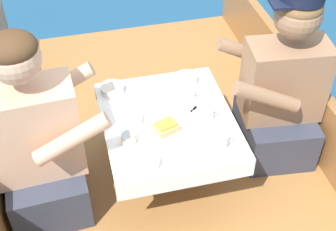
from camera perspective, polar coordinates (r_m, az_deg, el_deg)
name	(u,v)px	position (r m, az deg, el deg)	size (l,w,h in m)	color
ground_plane	(166,197)	(2.76, -0.22, -9.85)	(60.00, 60.00, 0.00)	navy
boat_deck	(166,182)	(2.66, -0.23, -8.14)	(1.75, 2.90, 0.26)	#9E6B38
gunwale_starboard	(315,117)	(2.69, 17.47, -0.14)	(0.06, 2.90, 0.38)	#936033
cockpit_table	(168,125)	(2.28, 0.00, -1.21)	(0.62, 0.70, 0.40)	#B2B2B7
person_port	(38,145)	(2.20, -15.51, -3.47)	(0.54, 0.46, 0.99)	#333847
person_starboard	(281,90)	(2.47, 13.63, 2.98)	(0.55, 0.49, 0.98)	#333847
plate_sandwich	(166,131)	(2.18, -0.22, -1.93)	(0.19, 0.19, 0.01)	silver
plate_bread	(144,101)	(2.34, -2.90, 1.79)	(0.18, 0.18, 0.01)	silver
sandwich	(166,127)	(2.16, -0.22, -1.41)	(0.13, 0.11, 0.05)	tan
bowl_port_near	(186,78)	(2.45, 2.26, 4.54)	(0.12, 0.12, 0.04)	silver
bowl_starboard_near	(129,119)	(2.22, -4.75, -0.47)	(0.12, 0.12, 0.04)	silver
bowl_center_far	(112,89)	(2.40, -6.83, 3.27)	(0.12, 0.12, 0.04)	silver
bowl_port_far	(146,162)	(2.02, -2.65, -5.70)	(0.11, 0.11, 0.04)	silver
coffee_cup_port	(207,113)	(2.24, 4.82, 0.26)	(0.09, 0.06, 0.05)	silver
coffee_cup_starboard	(219,141)	(2.10, 6.28, -3.08)	(0.11, 0.08, 0.07)	silver
coffee_cup_center	(189,94)	(2.35, 2.56, 2.68)	(0.09, 0.06, 0.05)	silver
tin_can	(128,139)	(2.12, -4.85, -2.86)	(0.07, 0.07, 0.05)	silver
utensil_spoon_starboard	(200,128)	(2.20, 3.88, -1.51)	(0.07, 0.17, 0.01)	silver
utensil_spoon_port	(162,80)	(2.48, -0.70, 4.41)	(0.12, 0.14, 0.01)	silver
utensil_spoon_center	(137,86)	(2.44, -3.80, 3.63)	(0.17, 0.03, 0.01)	silver
utensil_fork_starboard	(189,114)	(2.27, 2.53, 0.20)	(0.15, 0.12, 0.00)	silver
utensil_knife_port	(189,109)	(2.30, 2.61, 0.77)	(0.07, 0.16, 0.00)	silver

